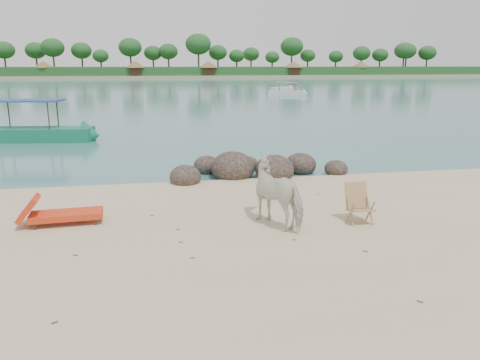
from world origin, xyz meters
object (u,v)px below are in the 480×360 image
object	(u,v)px
boulders	(252,169)
lounge_chair	(66,212)
side_table	(274,191)
boat_near	(27,107)
deck_chair	(361,205)
cow	(281,193)

from	to	relation	value
boulders	lounge_chair	size ratio (longest dim) A/B	2.99
side_table	boat_near	bearing A→B (deg)	104.05
boulders	boat_near	bearing A→B (deg)	134.62
side_table	lounge_chair	distance (m)	5.68
side_table	deck_chair	size ratio (longest dim) A/B	0.62
lounge_chair	deck_chair	xyz separation A→B (m)	(7.05, -1.27, 0.16)
boulders	side_table	distance (m)	3.03
cow	side_table	distance (m)	2.33
lounge_chair	cow	bearing A→B (deg)	-14.51
lounge_chair	deck_chair	size ratio (longest dim) A/B	2.21
lounge_chair	boat_near	xyz separation A→B (m)	(-4.13, 14.06, 1.39)
boulders	deck_chair	distance (m)	5.79
boulders	side_table	bearing A→B (deg)	-89.43
cow	lounge_chair	distance (m)	5.22
boat_near	lounge_chair	bearing A→B (deg)	-65.82
cow	lounge_chair	bearing A→B (deg)	-38.56
cow	boat_near	size ratio (longest dim) A/B	0.27
lounge_chair	deck_chair	bearing A→B (deg)	-14.27
cow	deck_chair	size ratio (longest dim) A/B	1.95
cow	deck_chair	world-z (taller)	cow
side_table	lounge_chair	bearing A→B (deg)	170.02
side_table	deck_chair	xyz separation A→B (m)	(1.52, -2.55, 0.24)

